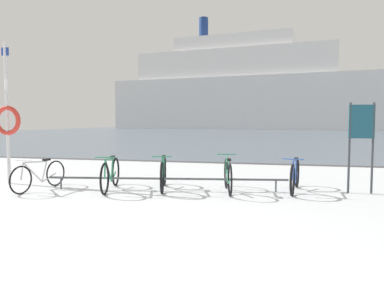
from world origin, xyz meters
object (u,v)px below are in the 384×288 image
bicycle_0 (39,175)px  bicycle_2 (163,174)px  bicycle_3 (228,176)px  bicycle_4 (295,176)px  bicycle_1 (110,174)px  info_sign (361,132)px  rescue_post (7,117)px  ferry_ship (238,91)px

bicycle_0 → bicycle_2: size_ratio=1.01×
bicycle_3 → bicycle_4: bearing=14.4°
bicycle_1 → bicycle_4: bearing=10.6°
info_sign → bicycle_0: bearing=-170.2°
bicycle_1 → bicycle_3: 2.75m
bicycle_2 → info_sign: info_sign is taller
bicycle_0 → rescue_post: size_ratio=0.47×
bicycle_3 → rescue_post: (-5.70, -0.16, 1.35)m
bicycle_3 → rescue_post: rescue_post is taller
ferry_ship → bicycle_3: bearing=-84.8°
bicycle_1 → ferry_ship: ferry_ship is taller
bicycle_0 → bicycle_4: size_ratio=0.99×
bicycle_0 → bicycle_2: bicycle_2 is taller
bicycle_1 → bicycle_3: (2.72, 0.41, 0.00)m
info_sign → ferry_ship: (-8.92, 65.31, 6.46)m
bicycle_2 → bicycle_4: size_ratio=0.98×
bicycle_2 → ferry_ship: size_ratio=0.03×
bicycle_0 → rescue_post: bearing=156.2°
rescue_post → bicycle_4: bearing=4.3°
bicycle_4 → ferry_ship: size_ratio=0.03×
bicycle_2 → ferry_ship: bearing=93.9°
bicycle_1 → rescue_post: bearing=175.3°
bicycle_2 → info_sign: bearing=7.2°
ferry_ship → rescue_post: bearing=-89.7°
rescue_post → bicycle_2: bearing=1.6°
bicycle_0 → bicycle_2: 2.93m
bicycle_3 → rescue_post: 5.86m
bicycle_3 → bicycle_4: bicycle_3 is taller
bicycle_0 → bicycle_3: (4.38, 0.74, 0.03)m
bicycle_1 → bicycle_2: size_ratio=1.04×
bicycle_2 → bicycle_4: (3.03, 0.43, -0.01)m
info_sign → rescue_post: size_ratio=0.56×
bicycle_2 → bicycle_4: bearing=8.1°
bicycle_2 → bicycle_3: bearing=1.8°
ferry_ship → bicycle_0: bearing=-88.6°
bicycle_2 → rescue_post: (-4.16, -0.11, 1.35)m
bicycle_1 → bicycle_3: bicycle_3 is taller
bicycle_4 → info_sign: info_sign is taller
bicycle_0 → ferry_ship: 67.00m
bicycle_2 → bicycle_3: bicycle_3 is taller
info_sign → rescue_post: bearing=-175.5°
bicycle_3 → info_sign: bearing=10.0°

